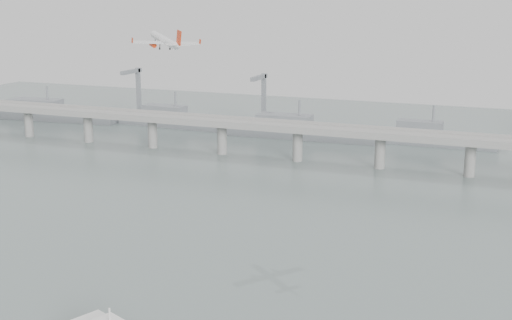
% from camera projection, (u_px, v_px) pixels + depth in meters
% --- Properties ---
extents(ground, '(900.00, 900.00, 0.00)m').
position_uv_depth(ground, '(194.00, 304.00, 223.27)').
color(ground, slate).
rests_on(ground, ground).
extents(bridge, '(800.00, 22.00, 23.90)m').
position_uv_depth(bridge, '(345.00, 136.00, 400.35)').
color(bridge, gray).
rests_on(bridge, ground).
extents(distant_fleet, '(453.00, 60.90, 40.00)m').
position_uv_depth(distant_fleet, '(167.00, 119.00, 516.74)').
color(distant_fleet, slate).
rests_on(distant_fleet, ground).
extents(airliner, '(27.55, 25.67, 8.87)m').
position_uv_depth(airliner, '(165.00, 41.00, 276.66)').
color(airliner, silver).
rests_on(airliner, ground).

